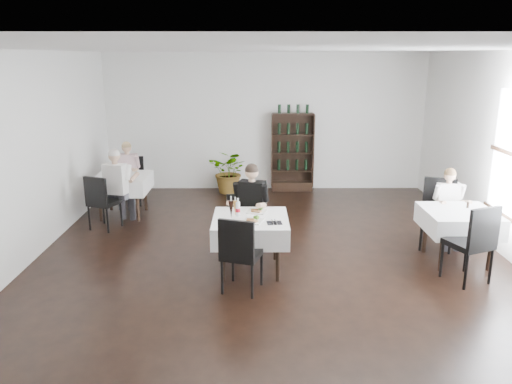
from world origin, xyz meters
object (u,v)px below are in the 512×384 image
at_px(potted_tree, 230,172).
at_px(diner_main, 250,203).
at_px(wine_shelf, 292,153).
at_px(main_table, 250,228).

bearing_deg(potted_tree, diner_main, -82.47).
xyz_separation_m(wine_shelf, main_table, (-0.90, -4.31, -0.23)).
height_order(wine_shelf, potted_tree, wine_shelf).
height_order(potted_tree, diner_main, diner_main).
height_order(main_table, diner_main, diner_main).
distance_m(potted_tree, diner_main, 3.57).
bearing_deg(main_table, diner_main, 90.39).
bearing_deg(diner_main, potted_tree, 97.53).
bearing_deg(potted_tree, wine_shelf, 8.64).
xyz_separation_m(main_table, diner_main, (-0.00, 0.59, 0.19)).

